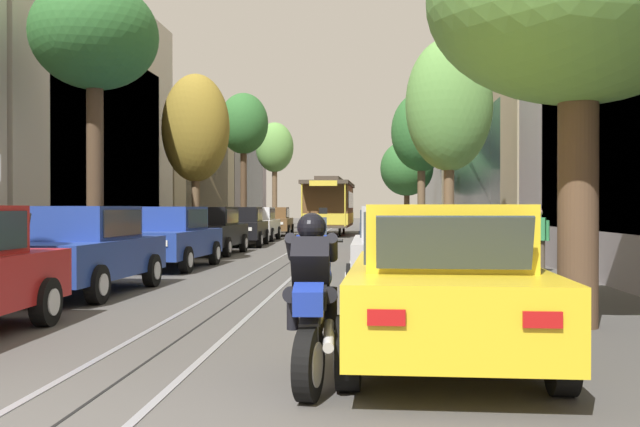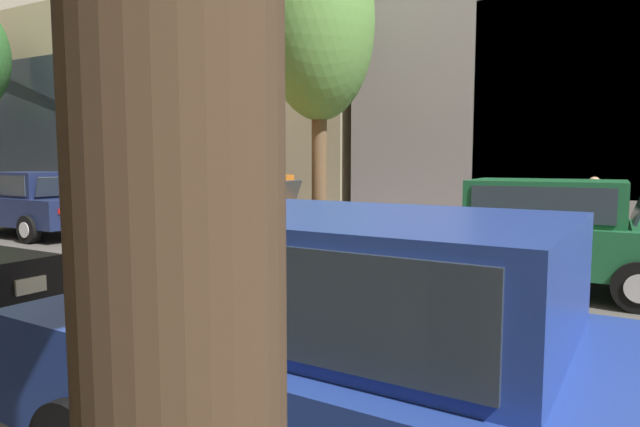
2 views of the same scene
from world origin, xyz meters
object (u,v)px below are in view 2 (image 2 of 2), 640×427
at_px(parked_car_orange_fourth_right, 226,214).
at_px(parked_car_blue_mid_left, 379,362).
at_px(parked_car_navy_fifth_right, 32,203).
at_px(pedestrian_on_right_pavement, 593,212).
at_px(parked_car_green_mid_right, 537,233).
at_px(street_tree_kerb_right_second, 319,22).

bearing_deg(parked_car_orange_fourth_right, parked_car_blue_mid_left, -135.76).
bearing_deg(parked_car_navy_fifth_right, parked_car_orange_fourth_right, -88.12).
bearing_deg(pedestrian_on_right_pavement, parked_car_green_mid_right, 169.84).
distance_m(parked_car_blue_mid_left, pedestrian_on_right_pavement, 9.20).
bearing_deg(parked_car_green_mid_right, parked_car_navy_fifth_right, 90.59).
distance_m(parked_car_green_mid_right, parked_car_orange_fourth_right, 5.83).
relative_size(parked_car_blue_mid_left, pedestrian_on_right_pavement, 2.85).
height_order(parked_car_blue_mid_left, street_tree_kerb_right_second, street_tree_kerb_right_second).
relative_size(parked_car_orange_fourth_right, street_tree_kerb_right_second, 0.64).
xyz_separation_m(parked_car_blue_mid_left, street_tree_kerb_right_second, (7.63, 4.60, 3.93)).
bearing_deg(parked_car_green_mid_right, street_tree_kerb_right_second, 69.34).
height_order(parked_car_green_mid_right, parked_car_navy_fifth_right, same).
distance_m(parked_car_blue_mid_left, parked_car_green_mid_right, 5.88).
xyz_separation_m(street_tree_kerb_right_second, pedestrian_on_right_pavement, (1.55, -5.21, -3.86)).
bearing_deg(parked_car_orange_fourth_right, pedestrian_on_right_pavement, -63.35).
bearing_deg(street_tree_kerb_right_second, pedestrian_on_right_pavement, -73.42).
bearing_deg(parked_car_blue_mid_left, parked_car_navy_fifth_right, 63.93).
bearing_deg(parked_car_navy_fifth_right, pedestrian_on_right_pavement, -74.58).
relative_size(parked_car_blue_mid_left, parked_car_navy_fifth_right, 1.00).
relative_size(parked_car_blue_mid_left, parked_car_green_mid_right, 1.01).
xyz_separation_m(parked_car_green_mid_right, parked_car_navy_fifth_right, (-0.12, 11.80, 0.00)).
relative_size(parked_car_orange_fourth_right, parked_car_navy_fifth_right, 0.99).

